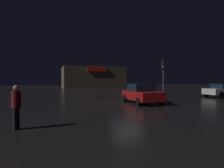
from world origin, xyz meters
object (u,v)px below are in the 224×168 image
object	(u,v)px
traffic_signal_opposite	(163,69)
car_far	(142,94)
car_near	(223,90)
pedestrian	(16,104)
store_building	(93,77)

from	to	relation	value
traffic_signal_opposite	car_far	size ratio (longest dim) A/B	1.01
car_near	pedestrian	bearing A→B (deg)	-156.94
car_far	pedestrian	distance (m)	10.08
car_far	pedestrian	size ratio (longest dim) A/B	2.58
store_building	pedestrian	bearing A→B (deg)	-106.23
car_near	car_far	world-z (taller)	car_far
car_near	car_far	xyz separation A→B (m)	(-10.81, -2.16, 0.01)
store_building	pedestrian	xyz separation A→B (m)	(-11.65, -40.02, -1.58)
traffic_signal_opposite	pedestrian	distance (m)	20.17
store_building	pedestrian	world-z (taller)	store_building
traffic_signal_opposite	pedestrian	bearing A→B (deg)	-138.13
traffic_signal_opposite	car_far	bearing A→B (deg)	-132.22
car_far	pedestrian	xyz separation A→B (m)	(-8.15, -5.92, 0.19)
car_far	traffic_signal_opposite	bearing A→B (deg)	47.78
car_far	store_building	bearing A→B (deg)	84.14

